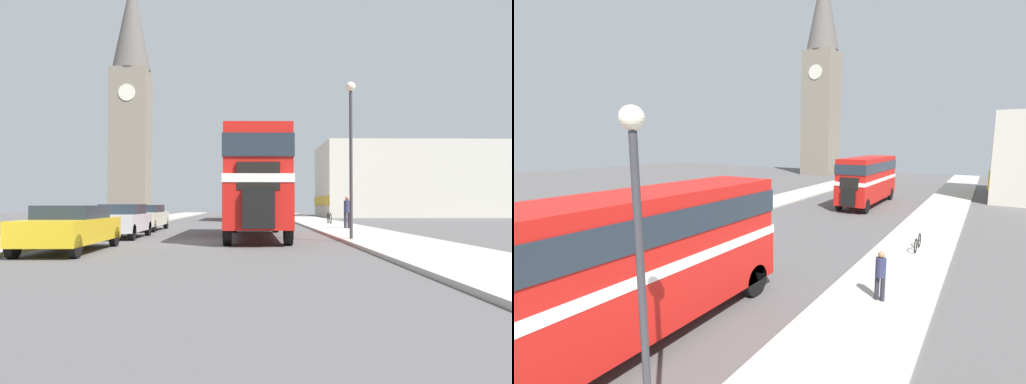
{
  "view_description": "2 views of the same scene",
  "coord_description": "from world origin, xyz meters",
  "views": [
    {
      "loc": [
        1.53,
        -18.41,
        1.4
      ],
      "look_at": [
        1.86,
        2.58,
        1.92
      ],
      "focal_mm": 35.0,
      "sensor_mm": 36.0,
      "label": 1
    },
    {
      "loc": [
        9.64,
        -3.03,
        5.47
      ],
      "look_at": [
        0.0,
        11.98,
        2.84
      ],
      "focal_mm": 24.0,
      "sensor_mm": 36.0,
      "label": 2
    }
  ],
  "objects": [
    {
      "name": "sidewalk_left",
      "position": [
        -6.75,
        0.0,
        0.06
      ],
      "size": [
        3.5,
        120.0,
        0.12
      ],
      "color": "#B7B2A8",
      "rests_on": "ground_plane"
    },
    {
      "name": "bicycle_on_pavement",
      "position": [
        6.94,
        14.78,
        0.48
      ],
      "size": [
        0.05,
        1.76,
        0.78
      ],
      "color": "black",
      "rests_on": "sidewalk_right"
    },
    {
      "name": "church_tower",
      "position": [
        -14.8,
        50.87,
        17.1
      ],
      "size": [
        5.28,
        5.28,
        33.41
      ],
      "color": "gray",
      "rests_on": "ground_plane"
    },
    {
      "name": "car_parked_mid",
      "position": [
        -3.73,
        2.46,
        0.74
      ],
      "size": [
        1.75,
        3.94,
        1.4
      ],
      "color": "silver",
      "rests_on": "ground_plane"
    },
    {
      "name": "street_lamp",
      "position": [
        5.36,
        0.04,
        3.96
      ],
      "size": [
        0.36,
        0.36,
        5.86
      ],
      "color": "#38383D",
      "rests_on": "sidewalk_right"
    },
    {
      "name": "pedestrian_walking",
      "position": [
        6.83,
        8.24,
        1.09
      ],
      "size": [
        0.35,
        0.35,
        1.71
      ],
      "color": "#282833",
      "rests_on": "sidewalk_right"
    },
    {
      "name": "bus_distant",
      "position": [
        0.85,
        26.39,
        2.48
      ],
      "size": [
        2.45,
        9.72,
        4.14
      ],
      "color": "red",
      "rests_on": "ground_plane"
    },
    {
      "name": "car_parked_near",
      "position": [
        -3.74,
        -3.55,
        0.72
      ],
      "size": [
        1.79,
        4.66,
        1.36
      ],
      "color": "gold",
      "rests_on": "ground_plane"
    },
    {
      "name": "shop_building_block",
      "position": [
        20.58,
        37.52,
        4.05
      ],
      "size": [
        21.76,
        11.24,
        8.11
      ],
      "color": "beige",
      "rests_on": "ground_plane"
    },
    {
      "name": "double_decker_bus",
      "position": [
        1.86,
        2.56,
        2.47
      ],
      "size": [
        2.38,
        10.04,
        4.12
      ],
      "color": "red",
      "rests_on": "ground_plane"
    },
    {
      "name": "ground_plane",
      "position": [
        0.0,
        0.0,
        0.0
      ],
      "size": [
        120.0,
        120.0,
        0.0
      ],
      "primitive_type": "plane",
      "color": "#565454"
    },
    {
      "name": "car_parked_far",
      "position": [
        -3.94,
        8.46,
        0.72
      ],
      "size": [
        1.66,
        4.67,
        1.37
      ],
      "color": "beige",
      "rests_on": "ground_plane"
    },
    {
      "name": "sidewalk_right",
      "position": [
        6.75,
        0.0,
        0.06
      ],
      "size": [
        3.5,
        120.0,
        0.12
      ],
      "color": "#B7B2A8",
      "rests_on": "ground_plane"
    }
  ]
}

